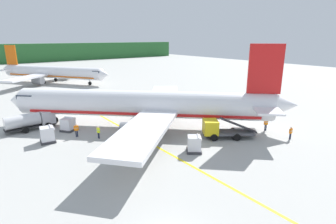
{
  "coord_description": "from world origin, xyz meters",
  "views": [
    {
      "loc": [
        -8.26,
        -11.03,
        12.68
      ],
      "look_at": [
        12.29,
        16.03,
        3.1
      ],
      "focal_mm": 28.45,
      "sensor_mm": 36.0,
      "label": 1
    }
  ],
  "objects": [
    {
      "name": "ground",
      "position": [
        0.0,
        48.0,
        -0.1
      ],
      "size": [
        240.0,
        320.0,
        0.2
      ],
      "primitive_type": "cube",
      "color": "#A8A8A3"
    },
    {
      "name": "airliner_foreground",
      "position": [
        11.56,
        20.14,
        3.39
      ],
      "size": [
        32.64,
        31.7,
        11.9
      ],
      "color": "white",
      "rests_on": "ground"
    },
    {
      "name": "airliner_mid_apron",
      "position": [
        11.27,
        69.8,
        2.98
      ],
      "size": [
        27.05,
        31.71,
        10.45
      ],
      "color": "white",
      "rests_on": "ground"
    },
    {
      "name": "airliner_distant",
      "position": [
        40.75,
        150.66,
        1.86
      ],
      "size": [
        22.89,
        19.08,
        6.54
      ],
      "color": "white",
      "rests_on": "ground"
    },
    {
      "name": "service_truck_fuel",
      "position": [
        -2.01,
        29.22,
        1.4
      ],
      "size": [
        6.61,
        2.71,
        2.4
      ],
      "color": "silver",
      "rests_on": "ground"
    },
    {
      "name": "service_truck_baggage",
      "position": [
        16.77,
        10.87,
        1.16
      ],
      "size": [
        6.6,
        5.55,
        2.73
      ],
      "color": "yellow",
      "rests_on": "ground"
    },
    {
      "name": "cargo_container_near",
      "position": [
        11.13,
        9.55,
        0.96
      ],
      "size": [
        2.33,
        2.33,
        2.02
      ],
      "color": "#333338",
      "rests_on": "ground"
    },
    {
      "name": "cargo_container_mid",
      "position": [
        1.94,
        25.5,
        0.92
      ],
      "size": [
        2.38,
        2.38,
        1.95
      ],
      "color": "#333338",
      "rests_on": "ground"
    },
    {
      "name": "cargo_container_far",
      "position": [
        -1.43,
        22.75,
        1.01
      ],
      "size": [
        1.94,
        1.94,
        2.12
      ],
      "color": "#333338",
      "rests_on": "ground"
    },
    {
      "name": "crew_marshaller",
      "position": [
        2.06,
        22.43,
        1.06
      ],
      "size": [
        0.59,
        0.37,
        1.79
      ],
      "color": "#191E33",
      "rests_on": "ground"
    },
    {
      "name": "crew_loader_left",
      "position": [
        23.58,
        4.95,
        0.99
      ],
      "size": [
        0.63,
        0.24,
        1.69
      ],
      "color": "#191E33",
      "rests_on": "ground"
    },
    {
      "name": "crew_loader_right",
      "position": [
        4.13,
        20.17,
        0.96
      ],
      "size": [
        0.31,
        0.62,
        1.63
      ],
      "color": "#191E33",
      "rests_on": "ground"
    },
    {
      "name": "crew_supervisor",
      "position": [
        24.07,
        8.85,
        1.02
      ],
      "size": [
        0.57,
        0.41,
        1.73
      ],
      "color": "#191E33",
      "rests_on": "ground"
    },
    {
      "name": "apron_guide_line",
      "position": [
        8.55,
        15.54,
        0.01
      ],
      "size": [
        0.3,
        60.0,
        0.01
      ],
      "primitive_type": "cube",
      "color": "yellow",
      "rests_on": "ground"
    }
  ]
}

